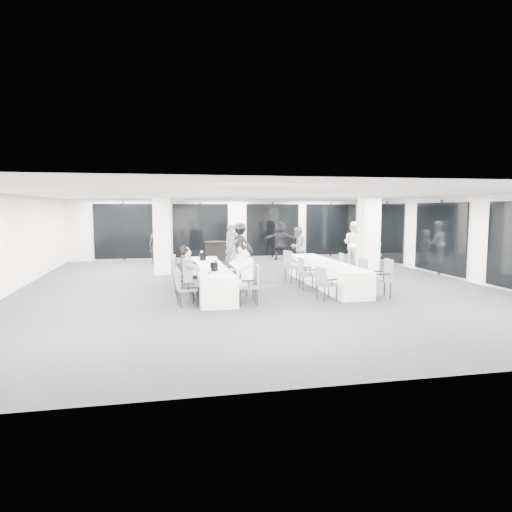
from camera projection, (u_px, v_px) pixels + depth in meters
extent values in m
cube|color=#242429|center=(255.00, 286.00, 14.08)|extent=(14.00, 16.00, 0.02)
cube|color=silver|center=(255.00, 194.00, 13.78)|extent=(14.00, 16.00, 0.02)
cube|color=silver|center=(6.00, 245.00, 12.51)|extent=(0.02, 16.00, 2.80)
cube|color=silver|center=(459.00, 238.00, 15.35)|extent=(0.02, 16.00, 2.80)
cube|color=silver|center=(222.00, 229.00, 21.73)|extent=(14.00, 0.02, 2.80)
cube|color=silver|center=(376.00, 283.00, 6.13)|extent=(14.00, 0.02, 2.80)
cube|color=black|center=(222.00, 230.00, 21.67)|extent=(13.60, 0.06, 2.50)
cube|color=black|center=(439.00, 238.00, 16.31)|extent=(0.06, 14.00, 2.50)
cube|color=white|center=(162.00, 236.00, 16.48)|extent=(0.60, 0.60, 2.80)
cube|color=white|center=(368.00, 237.00, 15.75)|extent=(0.60, 0.60, 2.80)
cube|color=white|center=(209.00, 278.00, 13.18)|extent=(0.90, 5.00, 0.75)
cube|color=white|center=(326.00, 274.00, 14.13)|extent=(0.90, 5.00, 0.75)
cylinder|color=black|center=(216.00, 258.00, 16.80)|extent=(0.74, 0.74, 1.17)
cylinder|color=black|center=(216.00, 242.00, 16.74)|extent=(0.85, 0.85, 0.02)
cube|color=#55575D|center=(187.00, 289.00, 11.17)|extent=(0.49, 0.51, 0.08)
cube|color=#55575D|center=(178.00, 279.00, 11.07)|extent=(0.11, 0.44, 0.43)
cylinder|color=black|center=(178.00, 297.00, 11.31)|extent=(0.03, 0.03, 0.39)
cylinder|color=black|center=(181.00, 300.00, 10.95)|extent=(0.03, 0.03, 0.39)
cylinder|color=black|center=(193.00, 296.00, 11.43)|extent=(0.03, 0.03, 0.39)
cylinder|color=black|center=(196.00, 299.00, 11.08)|extent=(0.03, 0.03, 0.39)
cube|color=black|center=(185.00, 281.00, 11.37)|extent=(0.32, 0.08, 0.04)
cube|color=black|center=(189.00, 284.00, 10.93)|extent=(0.32, 0.08, 0.04)
cube|color=#55575D|center=(185.00, 285.00, 11.87)|extent=(0.49, 0.50, 0.07)
cube|color=#55575D|center=(177.00, 276.00, 11.78)|extent=(0.12, 0.42, 0.42)
cylinder|color=black|center=(177.00, 292.00, 12.00)|extent=(0.03, 0.03, 0.38)
cylinder|color=black|center=(180.00, 295.00, 11.66)|extent=(0.03, 0.03, 0.38)
cylinder|color=black|center=(191.00, 292.00, 12.13)|extent=(0.03, 0.03, 0.38)
cylinder|color=black|center=(194.00, 294.00, 11.79)|extent=(0.03, 0.03, 0.38)
cube|color=black|center=(183.00, 278.00, 12.07)|extent=(0.31, 0.09, 0.04)
cube|color=black|center=(187.00, 280.00, 11.64)|extent=(0.31, 0.09, 0.04)
cube|color=#55575D|center=(183.00, 276.00, 12.82)|extent=(0.51, 0.53, 0.09)
cube|color=#55575D|center=(175.00, 266.00, 12.74)|extent=(0.07, 0.50, 0.50)
cylinder|color=black|center=(175.00, 285.00, 13.01)|extent=(0.04, 0.04, 0.45)
cylinder|color=black|center=(176.00, 287.00, 12.59)|extent=(0.04, 0.04, 0.45)
cylinder|color=black|center=(191.00, 284.00, 13.11)|extent=(0.04, 0.04, 0.45)
cylinder|color=black|center=(192.00, 287.00, 12.68)|extent=(0.04, 0.04, 0.45)
cube|color=black|center=(183.00, 268.00, 13.07)|extent=(0.37, 0.05, 0.04)
cube|color=black|center=(184.00, 271.00, 12.54)|extent=(0.37, 0.05, 0.04)
cube|color=#55575D|center=(182.00, 274.00, 13.53)|extent=(0.48, 0.50, 0.08)
cube|color=#55575D|center=(174.00, 265.00, 13.45)|extent=(0.08, 0.47, 0.47)
cylinder|color=black|center=(175.00, 281.00, 13.71)|extent=(0.04, 0.04, 0.42)
cylinder|color=black|center=(176.00, 283.00, 13.31)|extent=(0.04, 0.04, 0.42)
cylinder|color=black|center=(189.00, 281.00, 13.80)|extent=(0.04, 0.04, 0.42)
cylinder|color=black|center=(190.00, 283.00, 13.41)|extent=(0.04, 0.04, 0.42)
cube|color=black|center=(181.00, 267.00, 13.76)|extent=(0.35, 0.05, 0.04)
cube|color=black|center=(183.00, 269.00, 13.27)|extent=(0.35, 0.05, 0.04)
cube|color=#55575D|center=(181.00, 270.00, 14.48)|extent=(0.50, 0.52, 0.08)
cube|color=#55575D|center=(174.00, 262.00, 14.44)|extent=(0.12, 0.45, 0.45)
cylinder|color=black|center=(175.00, 277.00, 14.69)|extent=(0.04, 0.04, 0.40)
cylinder|color=black|center=(174.00, 279.00, 14.30)|extent=(0.04, 0.04, 0.40)
cylinder|color=black|center=(188.00, 277.00, 14.72)|extent=(0.04, 0.04, 0.40)
cylinder|color=black|center=(187.00, 278.00, 14.33)|extent=(0.04, 0.04, 0.40)
cube|color=black|center=(181.00, 264.00, 14.71)|extent=(0.33, 0.08, 0.04)
cube|color=black|center=(180.00, 266.00, 14.22)|extent=(0.33, 0.08, 0.04)
cube|color=#55575D|center=(248.00, 286.00, 11.32)|extent=(0.52, 0.54, 0.08)
cube|color=#55575D|center=(257.00, 275.00, 11.32)|extent=(0.11, 0.48, 0.48)
cylinder|color=black|center=(257.00, 298.00, 11.16)|extent=(0.04, 0.04, 0.43)
cylinder|color=black|center=(255.00, 295.00, 11.58)|extent=(0.04, 0.04, 0.43)
cylinder|color=black|center=(240.00, 298.00, 11.12)|extent=(0.04, 0.04, 0.43)
cylinder|color=black|center=(239.00, 295.00, 11.53)|extent=(0.04, 0.04, 0.43)
cube|color=black|center=(249.00, 281.00, 11.04)|extent=(0.36, 0.07, 0.04)
cube|color=black|center=(247.00, 277.00, 11.56)|extent=(0.36, 0.07, 0.04)
cube|color=#55575D|center=(242.00, 280.00, 12.10)|extent=(0.60, 0.62, 0.09)
cube|color=#55575D|center=(251.00, 269.00, 12.17)|extent=(0.18, 0.50, 0.50)
cylinder|color=black|center=(253.00, 291.00, 12.02)|extent=(0.04, 0.04, 0.44)
cylinder|color=black|center=(247.00, 288.00, 12.41)|extent=(0.04, 0.04, 0.44)
cylinder|color=black|center=(238.00, 292.00, 11.84)|extent=(0.04, 0.04, 0.44)
cylinder|color=black|center=(232.00, 290.00, 12.23)|extent=(0.04, 0.04, 0.44)
cube|color=black|center=(246.00, 275.00, 11.83)|extent=(0.37, 0.13, 0.04)
cube|color=black|center=(238.00, 272.00, 12.32)|extent=(0.37, 0.13, 0.04)
cube|color=#55575D|center=(236.00, 278.00, 13.07)|extent=(0.43, 0.45, 0.07)
cube|color=#55575D|center=(243.00, 269.00, 13.08)|extent=(0.07, 0.42, 0.42)
cylinder|color=black|center=(244.00, 286.00, 12.95)|extent=(0.03, 0.03, 0.37)
cylinder|color=black|center=(242.00, 284.00, 13.31)|extent=(0.03, 0.03, 0.37)
cylinder|color=black|center=(231.00, 287.00, 12.89)|extent=(0.03, 0.03, 0.37)
cylinder|color=black|center=(229.00, 285.00, 13.24)|extent=(0.03, 0.03, 0.37)
cube|color=black|center=(237.00, 274.00, 12.84)|extent=(0.31, 0.05, 0.04)
cube|color=black|center=(235.00, 271.00, 13.28)|extent=(0.31, 0.05, 0.04)
cube|color=#55575D|center=(231.00, 271.00, 13.98)|extent=(0.58, 0.60, 0.08)
cube|color=#55575D|center=(239.00, 262.00, 13.94)|extent=(0.17, 0.48, 0.48)
cylinder|color=black|center=(238.00, 281.00, 13.79)|extent=(0.04, 0.04, 0.42)
cylinder|color=black|center=(239.00, 279.00, 14.20)|extent=(0.04, 0.04, 0.42)
cylinder|color=black|center=(224.00, 281.00, 13.80)|extent=(0.04, 0.04, 0.42)
cylinder|color=black|center=(225.00, 279.00, 14.22)|extent=(0.04, 0.04, 0.42)
cube|color=black|center=(231.00, 267.00, 13.70)|extent=(0.35, 0.12, 0.04)
cube|color=black|center=(232.00, 265.00, 14.21)|extent=(0.35, 0.12, 0.04)
cube|color=#55575D|center=(228.00, 268.00, 14.78)|extent=(0.51, 0.53, 0.08)
cube|color=#55575D|center=(234.00, 259.00, 14.81)|extent=(0.10, 0.47, 0.47)
cylinder|color=black|center=(235.00, 276.00, 14.66)|extent=(0.04, 0.04, 0.42)
cylinder|color=black|center=(232.00, 275.00, 15.06)|extent=(0.04, 0.04, 0.42)
cylinder|color=black|center=(223.00, 277.00, 14.55)|extent=(0.04, 0.04, 0.42)
cylinder|color=black|center=(220.00, 275.00, 14.94)|extent=(0.04, 0.04, 0.42)
cube|color=black|center=(229.00, 264.00, 14.51)|extent=(0.35, 0.07, 0.04)
cube|color=black|center=(226.00, 262.00, 15.00)|extent=(0.35, 0.07, 0.04)
cube|color=#55575D|center=(327.00, 284.00, 11.93)|extent=(0.51, 0.52, 0.07)
cube|color=#55575D|center=(320.00, 275.00, 11.82)|extent=(0.15, 0.42, 0.42)
cylinder|color=black|center=(317.00, 292.00, 12.04)|extent=(0.03, 0.03, 0.38)
cylinder|color=black|center=(325.00, 295.00, 11.71)|extent=(0.03, 0.03, 0.38)
cylinder|color=black|center=(329.00, 291.00, 12.19)|extent=(0.03, 0.03, 0.38)
cylinder|color=black|center=(337.00, 293.00, 11.86)|extent=(0.03, 0.03, 0.38)
cube|color=black|center=(322.00, 277.00, 12.12)|extent=(0.31, 0.10, 0.04)
cube|color=black|center=(332.00, 280.00, 11.70)|extent=(0.31, 0.10, 0.04)
cube|color=#55575D|center=(308.00, 274.00, 13.46)|extent=(0.48, 0.50, 0.08)
cube|color=#55575D|center=(301.00, 266.00, 13.39)|extent=(0.08, 0.46, 0.46)
cylinder|color=black|center=(300.00, 282.00, 13.64)|extent=(0.04, 0.04, 0.41)
cylinder|color=black|center=(303.00, 284.00, 13.25)|extent=(0.04, 0.04, 0.41)
cylinder|color=black|center=(312.00, 281.00, 13.71)|extent=(0.04, 0.04, 0.41)
cylinder|color=black|center=(316.00, 284.00, 13.32)|extent=(0.04, 0.04, 0.41)
cube|color=black|center=(306.00, 268.00, 13.68)|extent=(0.34, 0.05, 0.04)
cube|color=black|center=(310.00, 270.00, 13.19)|extent=(0.34, 0.05, 0.04)
cube|color=#55575D|center=(294.00, 267.00, 14.84)|extent=(0.60, 0.61, 0.09)
cube|color=#55575D|center=(288.00, 258.00, 14.71)|extent=(0.17, 0.50, 0.50)
cylinder|color=black|center=(285.00, 275.00, 14.97)|extent=(0.04, 0.04, 0.44)
cylinder|color=black|center=(291.00, 276.00, 14.58)|extent=(0.04, 0.04, 0.44)
cylinder|color=black|center=(297.00, 274.00, 15.15)|extent=(0.04, 0.04, 0.44)
cylinder|color=black|center=(303.00, 276.00, 14.75)|extent=(0.04, 0.04, 0.44)
cube|color=black|center=(290.00, 261.00, 15.06)|extent=(0.37, 0.12, 0.04)
cube|color=black|center=(298.00, 262.00, 14.57)|extent=(0.37, 0.12, 0.04)
cube|color=#55575D|center=(380.00, 280.00, 12.22)|extent=(0.56, 0.58, 0.09)
cube|color=#55575D|center=(389.00, 269.00, 12.21)|extent=(0.12, 0.51, 0.50)
cylinder|color=black|center=(390.00, 291.00, 12.05)|extent=(0.04, 0.04, 0.45)
cylinder|color=black|center=(384.00, 288.00, 12.49)|extent=(0.04, 0.04, 0.45)
cylinder|color=black|center=(374.00, 291.00, 12.01)|extent=(0.04, 0.04, 0.45)
cylinder|color=black|center=(369.00, 288.00, 12.45)|extent=(0.04, 0.04, 0.45)
cube|color=black|center=(384.00, 274.00, 11.93)|extent=(0.37, 0.09, 0.04)
cube|color=black|center=(376.00, 271.00, 12.47)|extent=(0.37, 0.09, 0.04)
cube|color=#55575D|center=(357.00, 274.00, 13.67)|extent=(0.50, 0.52, 0.08)
cube|color=#55575D|center=(363.00, 266.00, 13.72)|extent=(0.13, 0.44, 0.43)
cylinder|color=black|center=(365.00, 282.00, 13.59)|extent=(0.03, 0.03, 0.39)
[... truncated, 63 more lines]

